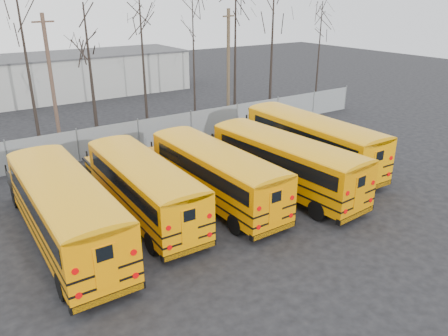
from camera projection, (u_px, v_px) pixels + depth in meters
ground at (247, 220)px, 19.96m from camera, size 120.00×120.00×0.00m
fence at (139, 135)px, 28.84m from camera, size 40.00×0.04×2.00m
distant_building at (77, 75)px, 44.94m from camera, size 22.00×8.00×4.00m
bus_a at (63, 205)px, 17.41m from camera, size 2.55×10.99×3.07m
bus_b at (142, 182)px, 19.84m from camera, size 2.51×10.20×2.84m
bus_c at (214, 169)px, 21.24m from camera, size 2.54×10.36×2.89m
bus_d at (283, 159)px, 22.47m from camera, size 3.23×10.82×2.99m
bus_e at (310, 137)px, 25.64m from camera, size 2.69×11.13×3.10m
utility_pole_left at (51, 76)px, 30.21m from camera, size 1.51×0.41×8.54m
utility_pole_right at (228, 64)px, 35.32m from camera, size 1.45×0.73×8.67m
tree_3 at (27, 63)px, 26.41m from camera, size 0.26×0.26×11.57m
tree_4 at (91, 75)px, 29.33m from camera, size 0.26×0.26×9.20m
tree_5 at (143, 56)px, 32.22m from camera, size 0.26×0.26×10.78m
tree_6 at (194, 60)px, 34.40m from camera, size 0.26×0.26×9.71m
tree_7 at (235, 39)px, 35.61m from camera, size 0.26×0.26×12.57m
tree_8 at (272, 43)px, 36.50m from camera, size 0.26×0.26×11.71m
tree_9 at (318, 57)px, 38.14m from camera, size 0.26×0.26×9.17m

